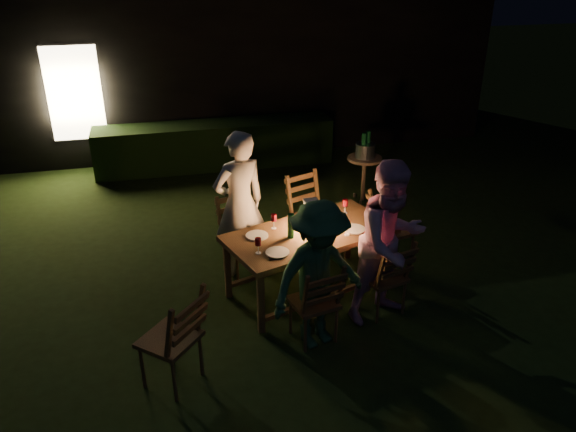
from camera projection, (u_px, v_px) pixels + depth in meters
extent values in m
plane|color=black|center=(293.00, 265.00, 7.09)|extent=(40.00, 40.00, 0.00)
cube|color=black|center=(221.00, 52.00, 11.81)|extent=(10.00, 4.00, 3.20)
cube|color=#FFE5B2|center=(75.00, 94.00, 9.58)|extent=(0.90, 0.06, 1.60)
cube|color=black|center=(215.00, 145.00, 10.08)|extent=(4.20, 0.70, 0.80)
cube|color=#4C2C19|center=(310.00, 234.00, 6.24)|extent=(2.05, 1.45, 0.06)
cube|color=#4C2C19|center=(261.00, 304.00, 5.72)|extent=(0.07, 0.07, 0.68)
cube|color=#4C2C19|center=(228.00, 271.00, 6.30)|extent=(0.07, 0.07, 0.68)
cube|color=#4C2C19|center=(388.00, 260.00, 6.52)|extent=(0.07, 0.07, 0.68)
cube|color=#4C2C19|center=(348.00, 234.00, 7.11)|extent=(0.07, 0.07, 0.68)
cube|color=#4C2C19|center=(314.00, 302.00, 5.58)|extent=(0.50, 0.49, 0.04)
cube|color=#4C2C19|center=(323.00, 288.00, 5.32)|extent=(0.45, 0.23, 0.50)
cube|color=#4C2C19|center=(383.00, 277.00, 6.01)|extent=(0.52, 0.50, 0.04)
cube|color=#4C2C19|center=(396.00, 263.00, 5.75)|extent=(0.45, 0.25, 0.50)
cube|color=#4C2C19|center=(243.00, 239.00, 6.72)|extent=(0.56, 0.55, 0.04)
cube|color=#4C2C19|center=(235.00, 212.00, 6.74)|extent=(0.47, 0.29, 0.53)
cube|color=#4C2C19|center=(313.00, 218.00, 7.18)|extent=(0.61, 0.60, 0.04)
cube|color=#4C2C19|center=(303.00, 191.00, 7.20)|extent=(0.50, 0.32, 0.56)
cube|color=#4C2C19|center=(393.00, 230.00, 6.95)|extent=(0.52, 0.53, 0.04)
cube|color=#4C2C19|center=(382.00, 212.00, 6.75)|extent=(0.25, 0.47, 0.53)
cube|color=#4C2C19|center=(169.00, 339.00, 4.99)|extent=(0.65, 0.65, 0.04)
cube|color=#4C2C19|center=(185.00, 318.00, 4.78)|extent=(0.43, 0.45, 0.55)
imported|color=beige|center=(239.00, 204.00, 6.58)|extent=(0.75, 0.61, 1.79)
imported|color=#D793BA|center=(391.00, 242.00, 5.76)|extent=(1.03, 0.91, 1.78)
imported|color=#2C5834|center=(318.00, 276.00, 5.38)|extent=(1.14, 0.86, 1.56)
cube|color=white|center=(311.00, 228.00, 6.28)|extent=(0.15, 0.15, 0.03)
cube|color=white|center=(312.00, 202.00, 6.14)|extent=(0.16, 0.16, 0.03)
cylinder|color=#FF9E3F|center=(311.00, 219.00, 6.23)|extent=(0.09, 0.09, 0.18)
cylinder|color=white|center=(257.00, 235.00, 6.13)|extent=(0.25, 0.25, 0.01)
cylinder|color=white|center=(277.00, 252.00, 5.79)|extent=(0.25, 0.25, 0.01)
cylinder|color=white|center=(331.00, 215.00, 6.60)|extent=(0.25, 0.25, 0.01)
cylinder|color=white|center=(354.00, 229.00, 6.27)|extent=(0.25, 0.25, 0.01)
cylinder|color=#0F471E|center=(291.00, 226.00, 6.04)|extent=(0.07, 0.07, 0.28)
cube|color=red|center=(315.00, 247.00, 5.91)|extent=(0.18, 0.14, 0.01)
cube|color=red|center=(366.00, 230.00, 6.25)|extent=(0.18, 0.14, 0.01)
cube|color=black|center=(276.00, 258.00, 5.70)|extent=(0.14, 0.07, 0.01)
cylinder|color=brown|center=(365.00, 159.00, 8.58)|extent=(0.53, 0.53, 0.04)
cylinder|color=brown|center=(363.00, 180.00, 8.73)|extent=(0.06, 0.06, 0.69)
cylinder|color=#A5A8AD|center=(365.00, 150.00, 8.52)|extent=(0.30, 0.30, 0.22)
cylinder|color=#0F471E|center=(363.00, 148.00, 8.46)|extent=(0.07, 0.07, 0.32)
cylinder|color=#0F471E|center=(368.00, 146.00, 8.55)|extent=(0.07, 0.07, 0.32)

